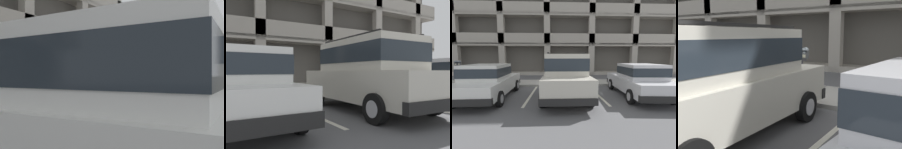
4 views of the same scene
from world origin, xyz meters
TOP-DOWN VIEW (x-y plane):
  - ground_plane at (0.00, 0.00)m, footprint 80.00×80.00m
  - sidewalk at (0.00, 1.30)m, footprint 40.00×2.20m
  - parking_stall_lines at (1.64, -1.40)m, footprint 13.28×4.80m
  - silver_suv at (-0.00, -2.31)m, footprint 2.03×4.79m
  - parking_meter_near at (0.13, 0.35)m, footprint 0.35×0.12m

SIDE VIEW (x-z plane):
  - ground_plane at x=0.00m, z-range -0.10..0.00m
  - parking_stall_lines at x=1.64m, z-range 0.00..0.01m
  - sidewalk at x=0.00m, z-range 0.00..0.12m
  - silver_suv at x=0.00m, z-range 0.07..2.11m
  - parking_meter_near at x=0.13m, z-range 0.47..1.88m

